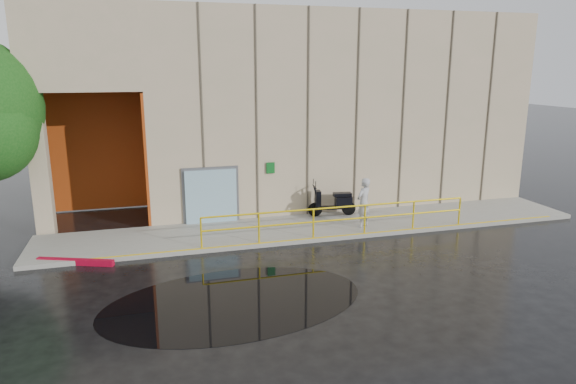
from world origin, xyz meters
TOP-DOWN VIEW (x-y plane):
  - ground at (0.00, 0.00)m, footprint 120.00×120.00m
  - sidewalk at (4.00, 4.50)m, footprint 20.00×3.00m
  - building at (5.10, 10.98)m, footprint 20.00×10.17m
  - guardrail at (4.25, 3.15)m, footprint 9.56×0.06m
  - person at (5.43, 3.80)m, footprint 0.79×0.72m
  - scooter at (4.88, 5.47)m, footprint 1.92×0.85m
  - red_curb at (-4.31, 3.10)m, footprint 2.30×1.05m
  - puddle at (-0.12, -0.72)m, footprint 7.15×4.81m

SIDE VIEW (x-z plane):
  - ground at x=0.00m, z-range 0.00..0.00m
  - puddle at x=-0.12m, z-range 0.00..0.01m
  - sidewalk at x=4.00m, z-range 0.00..0.15m
  - red_curb at x=-4.31m, z-range 0.00..0.18m
  - guardrail at x=4.25m, z-range 0.16..1.19m
  - scooter at x=4.88m, z-range 0.26..1.72m
  - person at x=5.43m, z-range 0.15..1.97m
  - building at x=5.10m, z-range 0.21..8.21m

